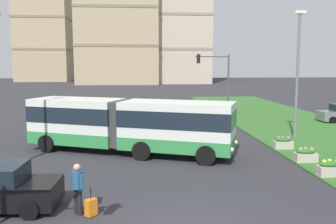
{
  "coord_description": "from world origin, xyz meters",
  "views": [
    {
      "loc": [
        -1.48,
        -10.14,
        4.96
      ],
      "look_at": [
        0.23,
        11.03,
        2.2
      ],
      "focal_mm": 38.84,
      "sensor_mm": 36.0,
      "label": 1
    }
  ],
  "objects_px": {
    "car_white_van": "(91,110)",
    "pedestrian_crossing": "(77,185)",
    "flower_planter_2": "(306,155)",
    "traffic_light_far_right": "(218,76)",
    "rolling_suitcase": "(91,207)",
    "flower_planter_1": "(330,168)",
    "articulated_bus": "(129,124)",
    "flower_planter_3": "(283,143)",
    "streetlight_median": "(298,70)",
    "apartment_tower_west": "(43,5)"
  },
  "relations": [
    {
      "from": "flower_planter_3",
      "to": "traffic_light_far_right",
      "type": "distance_m",
      "value": 12.45
    },
    {
      "from": "flower_planter_1",
      "to": "flower_planter_2",
      "type": "xyz_separation_m",
      "value": [
        0.0,
        2.38,
        0.0
      ]
    },
    {
      "from": "rolling_suitcase",
      "to": "articulated_bus",
      "type": "bearing_deg",
      "value": 83.25
    },
    {
      "from": "flower_planter_1",
      "to": "apartment_tower_west",
      "type": "distance_m",
      "value": 109.41
    },
    {
      "from": "streetlight_median",
      "to": "rolling_suitcase",
      "type": "bearing_deg",
      "value": -136.26
    },
    {
      "from": "flower_planter_2",
      "to": "traffic_light_far_right",
      "type": "bearing_deg",
      "value": 95.32
    },
    {
      "from": "flower_planter_3",
      "to": "car_white_van",
      "type": "bearing_deg",
      "value": 132.45
    },
    {
      "from": "car_white_van",
      "to": "rolling_suitcase",
      "type": "relative_size",
      "value": 4.73
    },
    {
      "from": "articulated_bus",
      "to": "streetlight_median",
      "type": "relative_size",
      "value": 1.41
    },
    {
      "from": "rolling_suitcase",
      "to": "traffic_light_far_right",
      "type": "height_order",
      "value": "traffic_light_far_right"
    },
    {
      "from": "articulated_bus",
      "to": "flower_planter_3",
      "type": "xyz_separation_m",
      "value": [
        9.01,
        0.07,
        -1.23
      ]
    },
    {
      "from": "articulated_bus",
      "to": "flower_planter_2",
      "type": "relative_size",
      "value": 10.76
    },
    {
      "from": "rolling_suitcase",
      "to": "apartment_tower_west",
      "type": "relative_size",
      "value": 0.02
    },
    {
      "from": "articulated_bus",
      "to": "traffic_light_far_right",
      "type": "height_order",
      "value": "traffic_light_far_right"
    },
    {
      "from": "articulated_bus",
      "to": "rolling_suitcase",
      "type": "xyz_separation_m",
      "value": [
        -1.02,
        -8.63,
        -1.34
      ]
    },
    {
      "from": "rolling_suitcase",
      "to": "flower_planter_3",
      "type": "bearing_deg",
      "value": 40.94
    },
    {
      "from": "traffic_light_far_right",
      "to": "streetlight_median",
      "type": "xyz_separation_m",
      "value": [
        3.27,
        -9.12,
        0.63
      ]
    },
    {
      "from": "apartment_tower_west",
      "to": "rolling_suitcase",
      "type": "bearing_deg",
      "value": -75.48
    },
    {
      "from": "rolling_suitcase",
      "to": "flower_planter_1",
      "type": "height_order",
      "value": "rolling_suitcase"
    },
    {
      "from": "flower_planter_2",
      "to": "streetlight_median",
      "type": "height_order",
      "value": "streetlight_median"
    },
    {
      "from": "car_white_van",
      "to": "streetlight_median",
      "type": "height_order",
      "value": "streetlight_median"
    },
    {
      "from": "flower_planter_3",
      "to": "flower_planter_2",
      "type": "bearing_deg",
      "value": -90.0
    },
    {
      "from": "flower_planter_2",
      "to": "traffic_light_far_right",
      "type": "xyz_separation_m",
      "value": [
        -1.37,
        14.77,
        3.59
      ]
    },
    {
      "from": "articulated_bus",
      "to": "flower_planter_2",
      "type": "height_order",
      "value": "articulated_bus"
    },
    {
      "from": "car_white_van",
      "to": "pedestrian_crossing",
      "type": "xyz_separation_m",
      "value": [
        2.5,
        -22.69,
        0.25
      ]
    },
    {
      "from": "rolling_suitcase",
      "to": "flower_planter_2",
      "type": "bearing_deg",
      "value": 29.93
    },
    {
      "from": "pedestrian_crossing",
      "to": "flower_planter_3",
      "type": "distance_m",
      "value": 13.51
    },
    {
      "from": "pedestrian_crossing",
      "to": "flower_planter_3",
      "type": "xyz_separation_m",
      "value": [
        10.48,
        8.5,
        -0.58
      ]
    },
    {
      "from": "car_white_van",
      "to": "apartment_tower_west",
      "type": "height_order",
      "value": "apartment_tower_west"
    },
    {
      "from": "articulated_bus",
      "to": "traffic_light_far_right",
      "type": "bearing_deg",
      "value": 57.34
    },
    {
      "from": "streetlight_median",
      "to": "apartment_tower_west",
      "type": "height_order",
      "value": "apartment_tower_west"
    },
    {
      "from": "rolling_suitcase",
      "to": "flower_planter_1",
      "type": "distance_m",
      "value": 10.59
    },
    {
      "from": "pedestrian_crossing",
      "to": "flower_planter_2",
      "type": "distance_m",
      "value": 11.88
    },
    {
      "from": "pedestrian_crossing",
      "to": "rolling_suitcase",
      "type": "relative_size",
      "value": 1.79
    },
    {
      "from": "flower_planter_2",
      "to": "apartment_tower_west",
      "type": "height_order",
      "value": "apartment_tower_west"
    },
    {
      "from": "articulated_bus",
      "to": "pedestrian_crossing",
      "type": "height_order",
      "value": "articulated_bus"
    },
    {
      "from": "flower_planter_1",
      "to": "traffic_light_far_right",
      "type": "relative_size",
      "value": 0.19
    },
    {
      "from": "rolling_suitcase",
      "to": "traffic_light_far_right",
      "type": "distance_m",
      "value": 22.59
    },
    {
      "from": "pedestrian_crossing",
      "to": "articulated_bus",
      "type": "bearing_deg",
      "value": 80.1
    },
    {
      "from": "car_white_van",
      "to": "pedestrian_crossing",
      "type": "distance_m",
      "value": 22.83
    },
    {
      "from": "flower_planter_1",
      "to": "apartment_tower_west",
      "type": "height_order",
      "value": "apartment_tower_west"
    },
    {
      "from": "flower_planter_3",
      "to": "traffic_light_far_right",
      "type": "relative_size",
      "value": 0.19
    },
    {
      "from": "apartment_tower_west",
      "to": "flower_planter_2",
      "type": "bearing_deg",
      "value": -69.37
    },
    {
      "from": "articulated_bus",
      "to": "car_white_van",
      "type": "distance_m",
      "value": 14.83
    },
    {
      "from": "flower_planter_3",
      "to": "streetlight_median",
      "type": "xyz_separation_m",
      "value": [
        1.9,
        2.71,
        4.22
      ]
    },
    {
      "from": "car_white_van",
      "to": "pedestrian_crossing",
      "type": "relative_size",
      "value": 2.64
    },
    {
      "from": "car_white_van",
      "to": "flower_planter_1",
      "type": "distance_m",
      "value": 23.43
    },
    {
      "from": "apartment_tower_west",
      "to": "traffic_light_far_right",
      "type": "bearing_deg",
      "value": -66.89
    },
    {
      "from": "rolling_suitcase",
      "to": "traffic_light_far_right",
      "type": "xyz_separation_m",
      "value": [
        8.66,
        20.54,
        3.7
      ]
    },
    {
      "from": "streetlight_median",
      "to": "traffic_light_far_right",
      "type": "bearing_deg",
      "value": 109.74
    }
  ]
}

